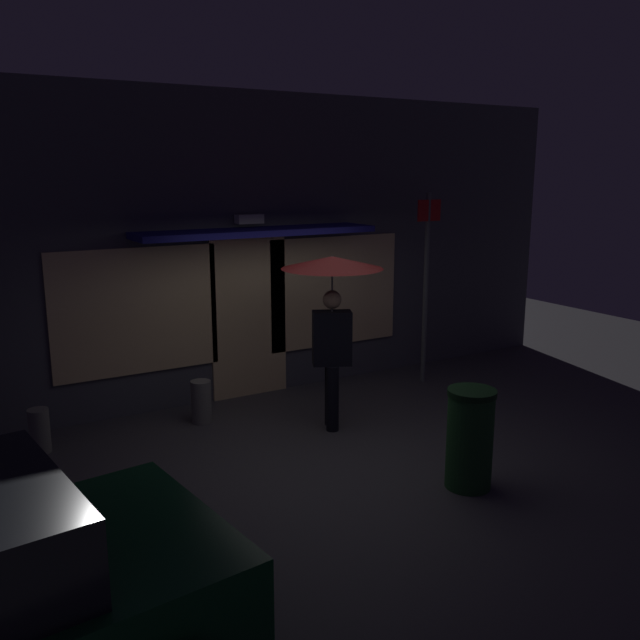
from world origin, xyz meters
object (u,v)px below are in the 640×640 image
(person_with_umbrella, at_px, (332,296))
(street_sign_post, at_px, (426,278))
(trash_bin, at_px, (470,438))
(sidewalk_bollard, at_px, (201,402))
(sidewalk_bollard_2, at_px, (39,431))

(person_with_umbrella, bearing_deg, street_sign_post, -131.83)
(person_with_umbrella, bearing_deg, trash_bin, 124.80)
(sidewalk_bollard, bearing_deg, street_sign_post, -1.00)
(person_with_umbrella, bearing_deg, sidewalk_bollard, -11.00)
(trash_bin, bearing_deg, sidewalk_bollard_2, 139.24)
(sidewalk_bollard_2, bearing_deg, person_with_umbrella, -17.40)
(sidewalk_bollard, xyz_separation_m, trash_bin, (1.65, -3.00, 0.24))
(sidewalk_bollard, relative_size, sidewalk_bollard_2, 1.06)
(person_with_umbrella, distance_m, sidewalk_bollard_2, 3.61)
(street_sign_post, bearing_deg, person_with_umbrella, -157.21)
(sidewalk_bollard, bearing_deg, trash_bin, -61.27)
(person_with_umbrella, relative_size, trash_bin, 2.09)
(street_sign_post, xyz_separation_m, sidewalk_bollard, (-3.46, 0.06, -1.29))
(sidewalk_bollard, bearing_deg, sidewalk_bollard_2, 178.92)
(person_with_umbrella, distance_m, street_sign_post, 2.33)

